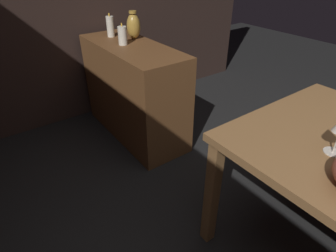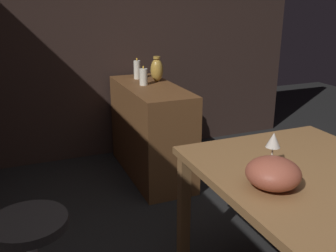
# 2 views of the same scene
# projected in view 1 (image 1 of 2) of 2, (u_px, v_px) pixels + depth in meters

# --- Properties ---
(sideboard_cabinet) EXTENTS (1.10, 0.44, 0.82)m
(sideboard_cabinet) POSITION_uv_depth(u_px,v_px,m) (134.00, 92.00, 2.44)
(sideboard_cabinet) COLOR brown
(sideboard_cabinet) RESTS_ON ground_plane
(pillar_candle_tall) EXTENTS (0.07, 0.07, 0.17)m
(pillar_candle_tall) POSITION_uv_depth(u_px,v_px,m) (122.00, 36.00, 2.19)
(pillar_candle_tall) COLOR white
(pillar_candle_tall) RESTS_ON sideboard_cabinet
(pillar_candle_short) EXTENTS (0.06, 0.06, 0.19)m
(pillar_candle_short) POSITION_uv_depth(u_px,v_px,m) (110.00, 27.00, 2.39)
(pillar_candle_short) COLOR white
(pillar_candle_short) RESTS_ON sideboard_cabinet
(vase_brass) EXTENTS (0.11, 0.11, 0.22)m
(vase_brass) POSITION_uv_depth(u_px,v_px,m) (133.00, 26.00, 2.32)
(vase_brass) COLOR #B78C38
(vase_brass) RESTS_ON sideboard_cabinet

